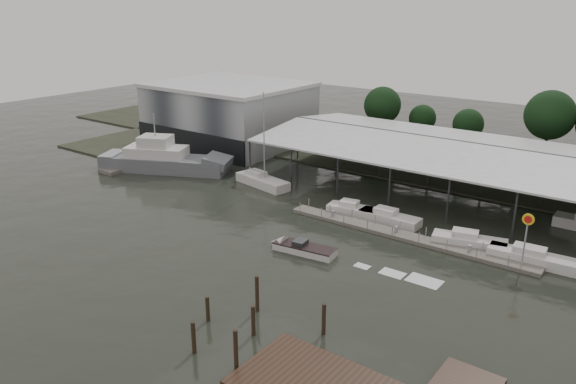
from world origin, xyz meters
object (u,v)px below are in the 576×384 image
Objects in this scene: white_sailboat at (262,181)px; speedboat_underway at (299,248)px; grey_trawler at (165,160)px; shell_fuel_sign at (527,230)px.

white_sailboat reaches higher than speedboat_underway.
speedboat_underway is (32.31, -11.04, -1.19)m from grey_trawler.
white_sailboat reaches higher than shell_fuel_sign.
white_sailboat is at bearing -48.05° from speedboat_underway.
grey_trawler is (-51.29, 1.60, -2.35)m from shell_fuel_sign.
shell_fuel_sign reaches higher than speedboat_underway.
shell_fuel_sign is 21.48m from speedboat_underway.
speedboat_underway is at bearing -29.80° from white_sailboat.
speedboat_underway is at bearing -153.56° from shell_fuel_sign.
shell_fuel_sign is at bearing -27.16° from grey_trawler.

